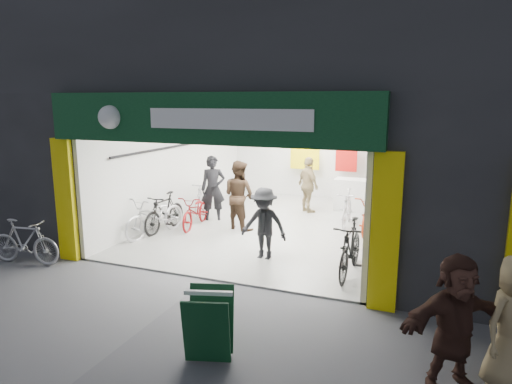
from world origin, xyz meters
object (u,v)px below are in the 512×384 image
Objects in this scene: bike_right_front at (350,248)px; sandwich_board at (209,323)px; parked_bike at (25,242)px; bike_left_front at (156,216)px.

bike_right_front is 3.82m from sandwich_board.
bike_right_front is 1.14× the size of parked_bike.
bike_left_front is at bearing 113.30° from sandwich_board.
parked_bike is at bearing 143.98° from sandwich_board.
parked_bike is 1.72× the size of sandwich_board.
bike_left_front is at bearing 172.06° from bike_right_front.
sandwich_board is (-1.19, -3.63, -0.04)m from bike_right_front.
bike_right_front is at bearing -81.88° from parked_bike.
sandwich_board is at bearing -116.94° from parked_bike.
bike_left_front is 5.88m from sandwich_board.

